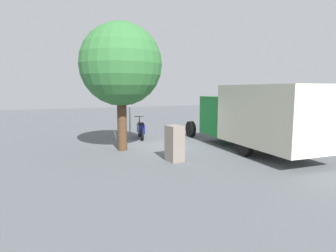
# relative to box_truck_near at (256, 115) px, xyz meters

# --- Properties ---
(ground_plane) EXTENTS (60.00, 60.00, 0.00)m
(ground_plane) POSITION_rel_box_truck_near_xyz_m (2.84, 3.09, -1.60)
(ground_plane) COLOR #4D5155
(box_truck_near) EXTENTS (8.33, 2.76, 2.89)m
(box_truck_near) POSITION_rel_box_truck_near_xyz_m (0.00, 0.00, 0.00)
(box_truck_near) COLOR black
(box_truck_near) RESTS_ON ground
(motorcycle) EXTENTS (1.79, 0.68, 1.20)m
(motorcycle) POSITION_rel_box_truck_near_xyz_m (5.20, 3.41, -1.08)
(motorcycle) COLOR black
(motorcycle) RESTS_ON ground
(stop_sign) EXTENTS (0.71, 0.33, 3.13)m
(stop_sign) POSITION_rel_box_truck_near_xyz_m (6.72, 3.56, 0.48)
(stop_sign) COLOR #9E9EA3
(stop_sign) RESTS_ON ground
(street_tree) EXTENTS (3.57, 3.57, 5.56)m
(street_tree) POSITION_rel_box_truck_near_xyz_m (2.72, 5.16, 2.14)
(street_tree) COLOR #47301E
(street_tree) RESTS_ON ground
(utility_cabinet) EXTENTS (0.69, 0.57, 1.35)m
(utility_cabinet) POSITION_rel_box_truck_near_xyz_m (-0.02, 3.92, -0.93)
(utility_cabinet) COLOR slate
(utility_cabinet) RESTS_ON ground
(bike_rack_hoop) EXTENTS (0.85, 0.06, 0.85)m
(bike_rack_hoop) POSITION_rel_box_truck_near_xyz_m (5.72, 4.77, -1.60)
(bike_rack_hoop) COLOR #B7B7BC
(bike_rack_hoop) RESTS_ON ground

